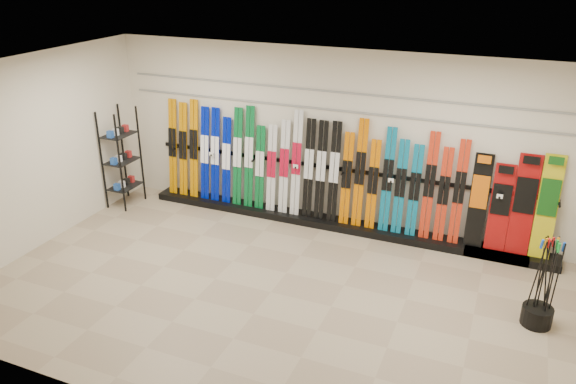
% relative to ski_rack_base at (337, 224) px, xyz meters
% --- Properties ---
extents(floor, '(8.00, 8.00, 0.00)m').
position_rel_ski_rack_base_xyz_m(floor, '(-0.22, -2.28, -0.06)').
color(floor, gray).
rests_on(floor, ground).
extents(back_wall, '(8.00, 0.00, 8.00)m').
position_rel_ski_rack_base_xyz_m(back_wall, '(-0.22, 0.22, 1.44)').
color(back_wall, beige).
rests_on(back_wall, floor).
extents(left_wall, '(0.00, 5.00, 5.00)m').
position_rel_ski_rack_base_xyz_m(left_wall, '(-4.22, -2.28, 1.44)').
color(left_wall, beige).
rests_on(left_wall, floor).
extents(ceiling, '(8.00, 8.00, 0.00)m').
position_rel_ski_rack_base_xyz_m(ceiling, '(-0.22, -2.28, 2.94)').
color(ceiling, silver).
rests_on(ceiling, back_wall).
extents(ski_rack_base, '(8.00, 0.40, 0.12)m').
position_rel_ski_rack_base_xyz_m(ski_rack_base, '(0.00, 0.00, 0.00)').
color(ski_rack_base, black).
rests_on(ski_rack_base, floor).
extents(skis, '(5.38, 0.23, 1.83)m').
position_rel_ski_rack_base_xyz_m(skis, '(-0.72, 0.05, 0.90)').
color(skis, '#C67800').
rests_on(skis, ski_rack_base).
extents(snowboards, '(1.25, 0.24, 1.58)m').
position_rel_ski_rack_base_xyz_m(snowboards, '(2.73, 0.07, 0.81)').
color(snowboards, black).
rests_on(snowboards, ski_rack_base).
extents(accessory_rack, '(0.40, 0.60, 1.82)m').
position_rel_ski_rack_base_xyz_m(accessory_rack, '(-3.97, -0.58, 0.85)').
color(accessory_rack, black).
rests_on(accessory_rack, floor).
extents(pole_bin, '(0.38, 0.38, 0.25)m').
position_rel_ski_rack_base_xyz_m(pole_bin, '(3.18, -1.64, 0.07)').
color(pole_bin, black).
rests_on(pole_bin, floor).
extents(ski_poles, '(0.32, 0.23, 1.18)m').
position_rel_ski_rack_base_xyz_m(ski_poles, '(3.20, -1.61, 0.55)').
color(ski_poles, black).
rests_on(ski_poles, pole_bin).
extents(slatwall_rail_0, '(7.60, 0.02, 0.03)m').
position_rel_ski_rack_base_xyz_m(slatwall_rail_0, '(-0.22, 0.20, 1.94)').
color(slatwall_rail_0, gray).
rests_on(slatwall_rail_0, back_wall).
extents(slatwall_rail_1, '(7.60, 0.02, 0.03)m').
position_rel_ski_rack_base_xyz_m(slatwall_rail_1, '(-0.22, 0.20, 2.24)').
color(slatwall_rail_1, gray).
rests_on(slatwall_rail_1, back_wall).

